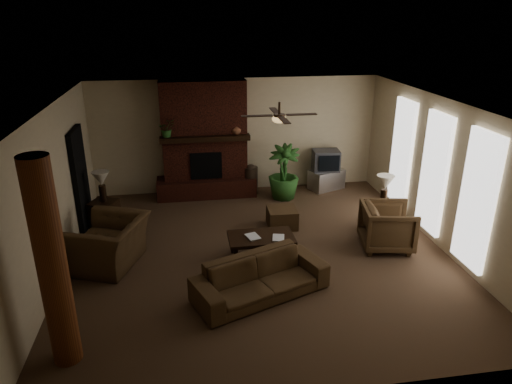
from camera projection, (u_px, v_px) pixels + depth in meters
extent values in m
plane|color=brown|center=(259.00, 254.00, 8.79)|extent=(7.00, 7.00, 0.00)
plane|color=silver|center=(260.00, 106.00, 7.77)|extent=(7.00, 7.00, 0.00)
plane|color=#C5B38E|center=(236.00, 136.00, 11.50)|extent=(7.00, 0.00, 7.00)
plane|color=#C5B38E|center=(312.00, 295.00, 5.06)|extent=(7.00, 0.00, 7.00)
plane|color=#C5B38E|center=(53.00, 196.00, 7.77)|extent=(0.00, 7.00, 7.00)
plane|color=#C5B38E|center=(442.00, 174.00, 8.79)|extent=(0.00, 7.00, 7.00)
cube|color=#491D13|center=(205.00, 139.00, 11.15)|extent=(2.00, 0.50, 2.80)
cube|color=#491D13|center=(207.00, 187.00, 11.49)|extent=(2.40, 0.70, 0.45)
cube|color=black|center=(206.00, 166.00, 11.13)|extent=(0.75, 0.04, 0.65)
cube|color=black|center=(205.00, 138.00, 10.86)|extent=(2.10, 0.28, 0.12)
cube|color=white|center=(402.00, 153.00, 10.27)|extent=(0.08, 0.85, 2.35)
cube|color=white|center=(434.00, 174.00, 8.98)|extent=(0.08, 0.85, 2.35)
cube|color=white|center=(477.00, 201.00, 7.70)|extent=(0.08, 0.85, 2.35)
cylinder|color=brown|center=(52.00, 266.00, 5.64)|extent=(0.36, 0.36, 2.80)
cube|color=black|center=(80.00, 179.00, 9.56)|extent=(0.10, 1.00, 2.10)
cylinder|color=#322216|center=(279.00, 109.00, 8.15)|extent=(0.04, 0.04, 0.24)
cylinder|color=#322216|center=(279.00, 116.00, 8.19)|extent=(0.20, 0.20, 0.06)
ellipsoid|color=#F2BF72|center=(279.00, 119.00, 8.21)|extent=(0.26, 0.26, 0.14)
cube|color=black|center=(301.00, 114.00, 8.24)|extent=(0.55, 0.12, 0.01)
cube|color=black|center=(257.00, 116.00, 8.13)|extent=(0.55, 0.12, 0.01)
cube|color=black|center=(275.00, 111.00, 8.55)|extent=(0.12, 0.55, 0.01)
cube|color=black|center=(284.00, 120.00, 7.82)|extent=(0.12, 0.55, 0.01)
imported|color=#4B3620|center=(260.00, 272.00, 7.37)|extent=(2.25, 1.39, 0.85)
imported|color=#4B3620|center=(108.00, 236.00, 8.23)|extent=(1.25, 1.52, 1.14)
imported|color=#4B3620|center=(388.00, 225.00, 8.87)|extent=(1.03, 1.07, 0.96)
cube|color=black|center=(261.00, 238.00, 8.54)|extent=(1.20, 0.70, 0.06)
cube|color=black|center=(236.00, 257.00, 8.32)|extent=(0.07, 0.07, 0.37)
cube|color=black|center=(290.00, 252.00, 8.46)|extent=(0.07, 0.07, 0.37)
cube|color=black|center=(233.00, 244.00, 8.78)|extent=(0.07, 0.07, 0.37)
cube|color=black|center=(285.00, 240.00, 8.92)|extent=(0.07, 0.07, 0.37)
cube|color=#4B3620|center=(282.00, 218.00, 9.84)|extent=(0.62, 0.62, 0.40)
cube|color=silver|center=(326.00, 179.00, 11.92)|extent=(0.98, 0.78, 0.50)
cube|color=#3C3C3F|center=(326.00, 160.00, 11.73)|extent=(0.69, 0.56, 0.52)
cube|color=black|center=(329.00, 163.00, 11.49)|extent=(0.52, 0.08, 0.40)
cylinder|color=#33261C|center=(251.00, 181.00, 11.53)|extent=(0.34, 0.34, 0.70)
sphere|color=#33261C|center=(251.00, 171.00, 11.44)|extent=(0.34, 0.34, 0.34)
imported|color=#2C5A24|center=(283.00, 184.00, 11.28)|extent=(1.08, 1.48, 0.74)
cube|color=black|center=(104.00, 214.00, 9.85)|extent=(0.66, 0.66, 0.55)
cylinder|color=#322216|center=(103.00, 193.00, 9.72)|extent=(0.16, 0.16, 0.35)
cone|color=beige|center=(101.00, 179.00, 9.60)|extent=(0.40, 0.40, 0.30)
cube|color=black|center=(381.00, 217.00, 9.68)|extent=(0.57, 0.57, 0.55)
cylinder|color=#322216|center=(384.00, 198.00, 9.50)|extent=(0.18, 0.18, 0.35)
cone|color=beige|center=(385.00, 183.00, 9.38)|extent=(0.45, 0.45, 0.30)
imported|color=#2C5A24|center=(167.00, 130.00, 10.68)|extent=(0.47, 0.50, 0.33)
imported|color=brown|center=(236.00, 130.00, 10.96)|extent=(0.28, 0.29, 0.22)
imported|color=#999999|center=(247.00, 231.00, 8.39)|extent=(0.21, 0.09, 0.29)
imported|color=#999999|center=(273.00, 231.00, 8.39)|extent=(0.21, 0.07, 0.29)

